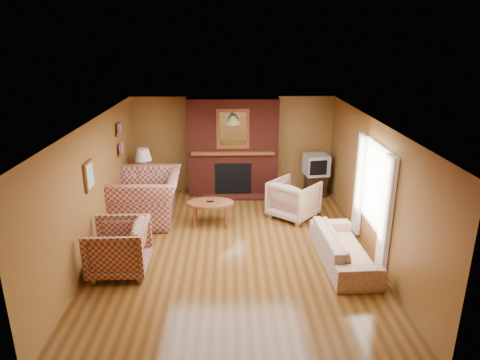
{
  "coord_description": "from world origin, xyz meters",
  "views": [
    {
      "loc": [
        -0.08,
        -7.24,
        3.8
      ],
      "look_at": [
        0.12,
        0.6,
        1.15
      ],
      "focal_mm": 32.0,
      "sensor_mm": 36.0,
      "label": 1
    }
  ],
  "objects_px": {
    "plaid_armchair": "(118,248)",
    "plaid_loveseat": "(147,197)",
    "fireplace": "(233,148)",
    "side_table": "(146,188)",
    "table_lamp": "(144,161)",
    "tv_stand": "(315,185)",
    "floral_sofa": "(344,248)",
    "coffee_table": "(210,205)",
    "crt_tv": "(316,165)",
    "floral_armchair": "(294,199)"
  },
  "relations": [
    {
      "from": "table_lamp",
      "to": "plaid_armchair",
      "type": "bearing_deg",
      "value": -87.36
    },
    {
      "from": "floral_armchair",
      "to": "crt_tv",
      "type": "bearing_deg",
      "value": -76.75
    },
    {
      "from": "tv_stand",
      "to": "floral_sofa",
      "type": "bearing_deg",
      "value": -93.48
    },
    {
      "from": "fireplace",
      "to": "crt_tv",
      "type": "height_order",
      "value": "fireplace"
    },
    {
      "from": "tv_stand",
      "to": "table_lamp",
      "type": "bearing_deg",
      "value": -176.13
    },
    {
      "from": "fireplace",
      "to": "table_lamp",
      "type": "bearing_deg",
      "value": -165.71
    },
    {
      "from": "plaid_armchair",
      "to": "tv_stand",
      "type": "bearing_deg",
      "value": 130.69
    },
    {
      "from": "fireplace",
      "to": "side_table",
      "type": "relative_size",
      "value": 3.62
    },
    {
      "from": "fireplace",
      "to": "plaid_armchair",
      "type": "distance_m",
      "value": 4.32
    },
    {
      "from": "plaid_loveseat",
      "to": "floral_sofa",
      "type": "relative_size",
      "value": 0.81
    },
    {
      "from": "floral_sofa",
      "to": "crt_tv",
      "type": "height_order",
      "value": "crt_tv"
    },
    {
      "from": "floral_sofa",
      "to": "side_table",
      "type": "bearing_deg",
      "value": 50.43
    },
    {
      "from": "fireplace",
      "to": "floral_armchair",
      "type": "height_order",
      "value": "fireplace"
    },
    {
      "from": "floral_sofa",
      "to": "table_lamp",
      "type": "height_order",
      "value": "table_lamp"
    },
    {
      "from": "plaid_armchair",
      "to": "plaid_loveseat",
      "type": "bearing_deg",
      "value": 176.04
    },
    {
      "from": "fireplace",
      "to": "crt_tv",
      "type": "distance_m",
      "value": 2.1
    },
    {
      "from": "table_lamp",
      "to": "coffee_table",
      "type": "bearing_deg",
      "value": -40.57
    },
    {
      "from": "plaid_armchair",
      "to": "coffee_table",
      "type": "xyz_separation_m",
      "value": [
        1.46,
        1.87,
        0.01
      ]
    },
    {
      "from": "fireplace",
      "to": "side_table",
      "type": "distance_m",
      "value": 2.33
    },
    {
      "from": "plaid_loveseat",
      "to": "coffee_table",
      "type": "relative_size",
      "value": 1.63
    },
    {
      "from": "floral_armchair",
      "to": "coffee_table",
      "type": "distance_m",
      "value": 1.84
    },
    {
      "from": "crt_tv",
      "to": "floral_armchair",
      "type": "bearing_deg",
      "value": -118.37
    },
    {
      "from": "plaid_loveseat",
      "to": "plaid_armchair",
      "type": "xyz_separation_m",
      "value": [
        -0.1,
        -2.16,
        -0.08
      ]
    },
    {
      "from": "side_table",
      "to": "floral_armchair",
      "type": "bearing_deg",
      "value": -16.6
    },
    {
      "from": "floral_sofa",
      "to": "table_lamp",
      "type": "distance_m",
      "value": 5.08
    },
    {
      "from": "plaid_armchair",
      "to": "crt_tv",
      "type": "height_order",
      "value": "crt_tv"
    },
    {
      "from": "floral_sofa",
      "to": "fireplace",
      "type": "bearing_deg",
      "value": 25.66
    },
    {
      "from": "side_table",
      "to": "table_lamp",
      "type": "height_order",
      "value": "table_lamp"
    },
    {
      "from": "plaid_armchair",
      "to": "coffee_table",
      "type": "relative_size",
      "value": 0.99
    },
    {
      "from": "floral_armchair",
      "to": "plaid_loveseat",
      "type": "bearing_deg",
      "value": 42.98
    },
    {
      "from": "coffee_table",
      "to": "floral_armchair",
      "type": "bearing_deg",
      "value": 11.23
    },
    {
      "from": "plaid_armchair",
      "to": "fireplace",
      "type": "bearing_deg",
      "value": 151.44
    },
    {
      "from": "crt_tv",
      "to": "fireplace",
      "type": "bearing_deg",
      "value": 174.7
    },
    {
      "from": "fireplace",
      "to": "side_table",
      "type": "height_order",
      "value": "fireplace"
    },
    {
      "from": "side_table",
      "to": "tv_stand",
      "type": "distance_m",
      "value": 4.17
    },
    {
      "from": "tv_stand",
      "to": "coffee_table",
      "type": "bearing_deg",
      "value": -146.76
    },
    {
      "from": "fireplace",
      "to": "crt_tv",
      "type": "xyz_separation_m",
      "value": [
        2.05,
        -0.19,
        -0.39
      ]
    },
    {
      "from": "crt_tv",
      "to": "side_table",
      "type": "bearing_deg",
      "value": -175.26
    },
    {
      "from": "table_lamp",
      "to": "tv_stand",
      "type": "relative_size",
      "value": 1.21
    },
    {
      "from": "table_lamp",
      "to": "floral_sofa",
      "type": "bearing_deg",
      "value": -37.27
    },
    {
      "from": "floral_armchair",
      "to": "coffee_table",
      "type": "xyz_separation_m",
      "value": [
        -1.81,
        -0.36,
        0.03
      ]
    },
    {
      "from": "table_lamp",
      "to": "crt_tv",
      "type": "relative_size",
      "value": 1.03
    },
    {
      "from": "floral_armchair",
      "to": "table_lamp",
      "type": "bearing_deg",
      "value": 25.01
    },
    {
      "from": "fireplace",
      "to": "floral_sofa",
      "type": "xyz_separation_m",
      "value": [
        1.9,
        -3.58,
        -0.89
      ]
    },
    {
      "from": "side_table",
      "to": "tv_stand",
      "type": "relative_size",
      "value": 1.24
    },
    {
      "from": "plaid_armchair",
      "to": "side_table",
      "type": "height_order",
      "value": "plaid_armchair"
    },
    {
      "from": "plaid_loveseat",
      "to": "tv_stand",
      "type": "xyz_separation_m",
      "value": [
        3.9,
        1.44,
        -0.25
      ]
    },
    {
      "from": "tv_stand",
      "to": "plaid_loveseat",
      "type": "bearing_deg",
      "value": -160.64
    },
    {
      "from": "side_table",
      "to": "tv_stand",
      "type": "xyz_separation_m",
      "value": [
        4.15,
        0.35,
        -0.06
      ]
    },
    {
      "from": "fireplace",
      "to": "plaid_armchair",
      "type": "height_order",
      "value": "fireplace"
    }
  ]
}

